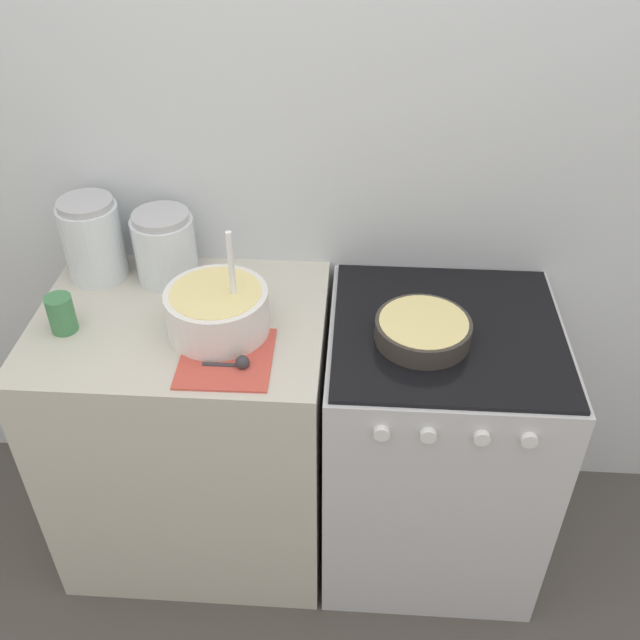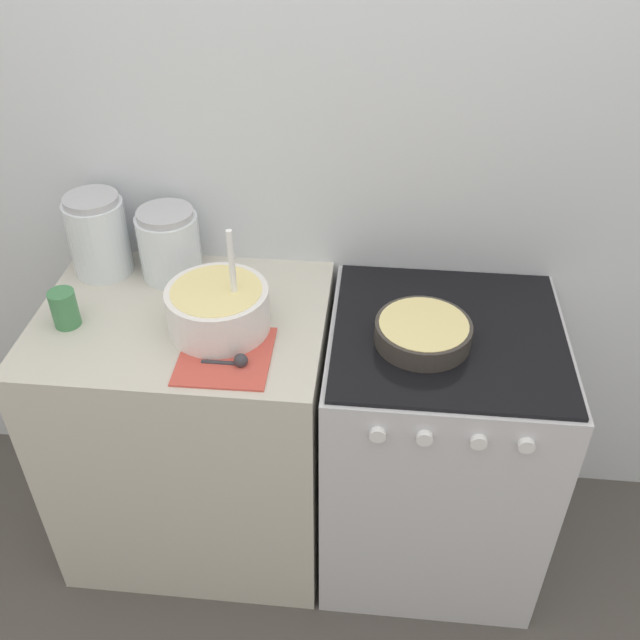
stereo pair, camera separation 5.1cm
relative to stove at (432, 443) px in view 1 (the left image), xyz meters
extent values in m
plane|color=#4C4742|center=(-0.33, -0.31, -0.44)|extent=(12.00, 12.00, 0.00)
cube|color=silver|center=(-0.33, 0.33, 0.76)|extent=(4.59, 0.05, 2.40)
cube|color=beige|center=(-0.73, 0.00, 0.00)|extent=(0.79, 0.62, 0.88)
cube|color=silver|center=(0.00, 0.00, -0.01)|extent=(0.64, 0.62, 0.87)
cube|color=black|center=(0.00, 0.00, 0.44)|extent=(0.61, 0.59, 0.01)
cylinder|color=white|center=(-0.17, -0.32, 0.36)|extent=(0.04, 0.02, 0.04)
cylinder|color=white|center=(-0.06, -0.32, 0.36)|extent=(0.04, 0.02, 0.04)
cylinder|color=white|center=(0.06, -0.32, 0.36)|extent=(0.04, 0.02, 0.04)
cylinder|color=white|center=(0.17, -0.32, 0.36)|extent=(0.04, 0.02, 0.04)
cylinder|color=white|center=(-0.61, -0.05, 0.50)|extent=(0.27, 0.27, 0.12)
cylinder|color=#EFDB8C|center=(-0.61, -0.05, 0.53)|extent=(0.24, 0.24, 0.07)
cylinder|color=white|center=(-0.56, -0.05, 0.60)|extent=(0.02, 0.02, 0.28)
cylinder|color=#38332D|center=(-0.07, -0.05, 0.47)|extent=(0.25, 0.25, 0.06)
cylinder|color=#EFDB8C|center=(-0.07, -0.05, 0.48)|extent=(0.23, 0.23, 0.05)
cylinder|color=silver|center=(-1.01, 0.20, 0.55)|extent=(0.17, 0.17, 0.22)
cylinder|color=red|center=(-1.01, 0.20, 0.51)|extent=(0.15, 0.15, 0.13)
cylinder|color=#B2B2B7|center=(-1.01, 0.20, 0.68)|extent=(0.15, 0.15, 0.02)
cylinder|color=silver|center=(-0.80, 0.20, 0.54)|extent=(0.18, 0.18, 0.19)
cylinder|color=silver|center=(-0.80, 0.20, 0.50)|extent=(0.16, 0.16, 0.11)
cylinder|color=#B2B2B7|center=(-0.80, 0.20, 0.64)|extent=(0.16, 0.16, 0.02)
cylinder|color=#3F7F4C|center=(-1.02, -0.07, 0.49)|extent=(0.07, 0.07, 0.10)
cube|color=#CC4C3F|center=(-0.57, -0.16, 0.44)|extent=(0.24, 0.25, 0.01)
cylinder|color=#333338|center=(-0.58, -0.19, 0.45)|extent=(0.09, 0.01, 0.01)
sphere|color=#333338|center=(-0.52, -0.19, 0.46)|extent=(0.04, 0.04, 0.04)
camera|label=1|loc=(-0.25, -1.52, 1.61)|focal=40.00mm
camera|label=2|loc=(-0.20, -1.51, 1.61)|focal=40.00mm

